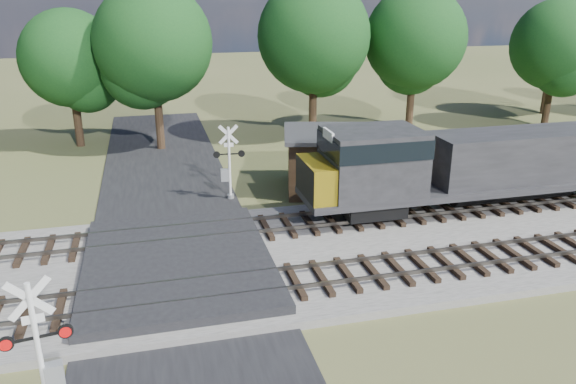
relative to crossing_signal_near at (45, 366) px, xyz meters
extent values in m
plane|color=#4B532C|center=(3.55, 6.90, -1.71)|extent=(160.00, 160.00, 0.00)
cube|color=gray|center=(13.55, 7.40, -1.56)|extent=(140.00, 10.00, 0.30)
cube|color=black|center=(3.55, 6.90, -1.67)|extent=(7.00, 60.00, 0.08)
cube|color=#262628|center=(3.55, 7.40, -1.40)|extent=(7.00, 9.00, 0.62)
cube|color=black|center=(5.55, 4.90, -1.32)|extent=(44.00, 2.60, 0.18)
cube|color=#534E47|center=(13.55, 4.19, -1.16)|extent=(140.00, 0.08, 0.15)
cube|color=#534E47|center=(13.55, 5.62, -1.16)|extent=(140.00, 0.08, 0.15)
cube|color=black|center=(5.55, 9.90, -1.32)|extent=(44.00, 2.60, 0.18)
cube|color=#534E47|center=(13.55, 9.19, -1.16)|extent=(140.00, 0.08, 0.15)
cube|color=#534E47|center=(13.55, 10.62, -1.16)|extent=(140.00, 0.08, 0.15)
cylinder|color=silver|center=(-0.08, -0.01, 0.28)|extent=(0.14, 0.14, 3.99)
cube|color=silver|center=(-0.08, -0.01, 1.88)|extent=(1.04, 0.21, 1.04)
cube|color=silver|center=(-0.08, -0.01, 1.88)|extent=(1.04, 0.21, 1.04)
cube|color=silver|center=(-0.08, -0.01, 1.33)|extent=(0.50, 0.11, 0.22)
cube|color=black|center=(-0.08, -0.01, 0.83)|extent=(1.59, 0.32, 0.06)
cylinder|color=red|center=(-0.72, -0.12, 0.83)|extent=(0.37, 0.16, 0.36)
cylinder|color=red|center=(0.56, 0.09, 0.83)|extent=(0.37, 0.16, 0.36)
cube|color=#929597|center=(0.16, 0.03, -0.31)|extent=(0.49, 0.37, 0.65)
cylinder|color=silver|center=(6.71, 14.79, 0.21)|extent=(0.13, 0.13, 3.85)
cylinder|color=#929597|center=(6.71, 14.79, -1.57)|extent=(0.35, 0.35, 0.29)
cube|color=silver|center=(6.71, 14.79, 1.75)|extent=(1.01, 0.13, 1.01)
cube|color=silver|center=(6.71, 14.79, 1.75)|extent=(1.01, 0.13, 1.01)
cube|color=silver|center=(6.71, 14.79, 1.23)|extent=(0.48, 0.07, 0.21)
cube|color=black|center=(6.71, 14.79, 0.74)|extent=(1.54, 0.20, 0.06)
cylinder|color=red|center=(7.34, 14.74, 0.74)|extent=(0.35, 0.13, 0.35)
cylinder|color=red|center=(6.09, 14.85, 0.74)|extent=(0.35, 0.13, 0.35)
cube|color=#929597|center=(6.47, 14.82, -0.36)|extent=(0.46, 0.33, 0.63)
cube|color=#432D1C|center=(12.12, 15.19, -0.22)|extent=(5.17, 5.17, 2.99)
cube|color=#2F2F31|center=(12.12, 15.19, 1.39)|extent=(5.69, 5.69, 0.21)
cylinder|color=black|center=(-1.83, 27.97, 0.59)|extent=(0.56, 0.56, 4.61)
sphere|color=#133D17|center=(-1.83, 27.97, 4.29)|extent=(6.46, 6.46, 6.46)
cylinder|color=black|center=(3.60, 25.64, 1.01)|extent=(0.56, 0.56, 5.44)
sphere|color=#133D17|center=(3.60, 25.64, 5.36)|extent=(7.61, 7.61, 7.61)
cylinder|color=black|center=(14.45, 25.96, 1.08)|extent=(0.56, 0.56, 5.58)
sphere|color=#133D17|center=(14.45, 25.96, 5.55)|extent=(7.82, 7.82, 7.82)
cylinder|color=black|center=(22.37, 26.51, 0.95)|extent=(0.56, 0.56, 5.32)
sphere|color=#133D17|center=(22.37, 26.51, 5.21)|extent=(7.45, 7.45, 7.45)
cylinder|color=black|center=(33.45, 25.10, 0.73)|extent=(0.56, 0.56, 4.88)
sphere|color=#133D17|center=(33.45, 25.10, 4.64)|extent=(6.84, 6.84, 6.84)
cylinder|color=black|center=(36.68, 29.46, 0.49)|extent=(0.56, 0.56, 4.40)
sphere|color=#133D17|center=(36.68, 29.46, 4.01)|extent=(6.16, 6.16, 6.16)
camera|label=1|loc=(2.92, -12.40, 8.55)|focal=35.00mm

